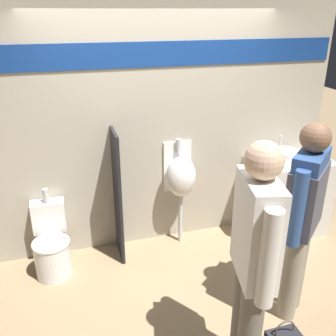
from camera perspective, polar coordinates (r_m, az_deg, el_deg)
The scene contains 10 objects.
ground_plane at distance 4.08m, azimuth 0.70°, elevation -14.64°, with size 16.00×16.00×0.00m, color #997F5B.
display_wall at distance 3.97m, azimuth -1.76°, elevation 6.50°, with size 4.00×0.07×2.70m.
sink_counter at distance 4.64m, azimuth 17.51°, elevation -4.12°, with size 0.92×0.55×0.92m.
sink_basin at distance 4.45m, azimuth 17.36°, elevation 1.96°, with size 0.32×0.32×0.24m.
cell_phone at distance 4.22m, azimuth 15.91°, elevation 0.29°, with size 0.07×0.14×0.01m.
divider_near_counter at distance 3.91m, azimuth -7.68°, elevation -4.34°, with size 0.03×0.40×1.41m.
urinal_near_counter at distance 4.07m, azimuth 1.93°, elevation -1.30°, with size 0.33×0.29×1.22m.
toilet at distance 4.03m, azimuth -17.31°, elevation -11.31°, with size 0.37×0.53×0.85m.
person_in_vest at distance 3.19m, azimuth 19.96°, elevation -6.12°, with size 0.49×0.47×1.74m.
person_with_lanyard at distance 2.56m, azimuth 12.87°, elevation -13.35°, with size 0.30×0.62×1.81m.
Camera 1 is at (-0.96, -3.08, 2.49)m, focal length 40.00 mm.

